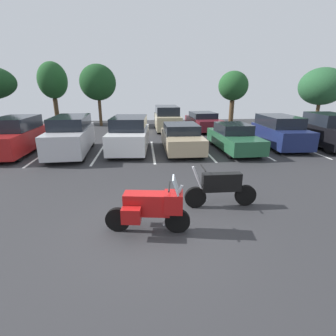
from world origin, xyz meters
TOP-DOWN VIEW (x-y plane):
  - ground at (0.00, 0.00)m, footprint 44.00×44.00m
  - motorcycle_touring at (-0.10, 0.10)m, footprint 2.08×0.96m
  - motorcycle_second at (1.99, 1.32)m, footprint 2.16×0.62m
  - parking_stripes at (-1.21, 8.34)m, footprint 26.31×5.11m
  - car_red at (-6.99, 8.54)m, footprint 1.89×4.63m
  - car_silver at (-4.05, 8.24)m, footprint 2.06×4.87m
  - car_white at (-1.01, 8.51)m, footprint 2.22×4.40m
  - car_tan at (1.83, 8.25)m, footprint 1.96×4.28m
  - car_green at (4.74, 8.10)m, footprint 1.95×4.61m
  - car_navy at (7.73, 8.75)m, footprint 2.02×4.33m
  - car_black at (10.44, 8.33)m, footprint 2.10×4.35m
  - car_far_champagne at (1.66, 15.23)m, footprint 1.89×4.39m
  - car_far_maroon at (4.57, 14.98)m, footprint 2.27×4.77m
  - tree_rear at (7.92, 18.03)m, footprint 2.65×2.65m
  - tree_far_left at (-8.34, 19.88)m, footprint 2.60×2.60m
  - tree_center at (16.67, 18.40)m, footprint 4.12×4.12m
  - tree_right at (-4.08, 18.40)m, footprint 3.10×3.10m

SIDE VIEW (x-z plane):
  - ground at x=0.00m, z-range -0.10..0.00m
  - parking_stripes at x=-1.21m, z-range 0.00..0.01m
  - motorcycle_second at x=1.99m, z-range -0.03..1.25m
  - motorcycle_touring at x=-0.10m, z-range -0.05..1.39m
  - car_green at x=4.74m, z-range -0.03..1.44m
  - car_far_maroon at x=4.57m, z-range 0.00..1.44m
  - car_tan at x=1.83m, z-range -0.02..1.46m
  - car_navy at x=7.73m, z-range 0.00..1.79m
  - car_white at x=-1.01m, z-range -0.01..1.85m
  - car_red at x=-6.99m, z-range -0.02..1.88m
  - car_black at x=10.44m, z-range -0.02..1.92m
  - car_far_champagne at x=1.66m, z-range 0.00..1.93m
  - car_silver at x=-4.05m, z-range 0.00..1.94m
  - tree_center at x=16.67m, z-range 0.85..5.97m
  - tree_rear at x=7.92m, z-range 1.05..5.80m
  - tree_right at x=-4.08m, z-range 1.10..6.37m
  - tree_far_left at x=-8.34m, z-range 1.12..6.68m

